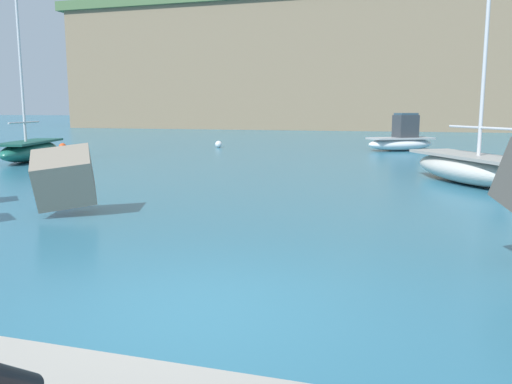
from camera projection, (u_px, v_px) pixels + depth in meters
ground_plane at (197, 308)px, 6.44m from camera, size 400.00×400.00×0.00m
breakwater_jetty at (82, 182)px, 9.14m from camera, size 31.54×8.10×2.77m
boat_near_left at (30, 149)px, 24.90m from camera, size 3.25×5.81×7.92m
boat_near_centre at (401, 139)px, 31.08m from camera, size 4.37×3.70×2.23m
boat_near_right at (470, 167)px, 17.20m from camera, size 4.25×5.67×6.10m
mooring_buoy_inner at (63, 147)px, 31.41m from camera, size 0.44×0.44×0.44m
mooring_buoy_middle at (219, 144)px, 33.66m from camera, size 0.44×0.44×0.44m
headland_bluff at (457, 69)px, 75.91m from camera, size 103.16×44.25×16.54m
station_building_west at (302, 10)px, 87.10m from camera, size 4.50×6.29×4.65m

